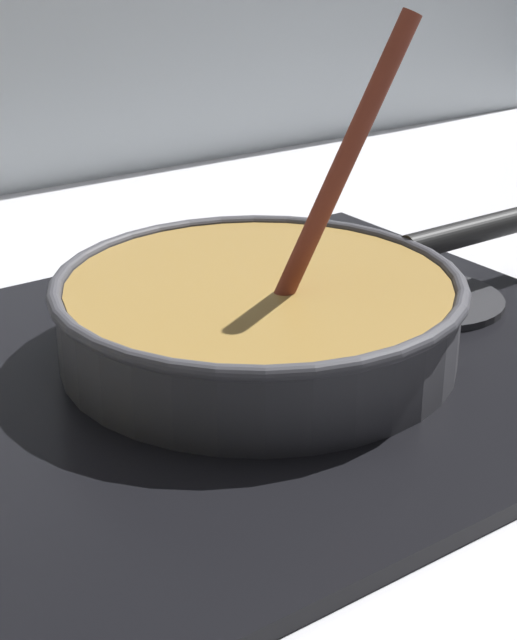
# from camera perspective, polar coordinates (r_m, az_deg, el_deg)

# --- Properties ---
(ground) EXTENTS (2.40, 1.60, 0.04)m
(ground) POSITION_cam_1_polar(r_m,az_deg,el_deg) (0.52, 2.18, -18.07)
(ground) COLOR #B7B7BC
(hob_plate) EXTENTS (0.56, 0.48, 0.01)m
(hob_plate) POSITION_cam_1_polar(r_m,az_deg,el_deg) (0.72, 0.00, -2.53)
(hob_plate) COLOR black
(hob_plate) RESTS_ON ground
(burner_ring) EXTENTS (0.19, 0.19, 0.01)m
(burner_ring) POSITION_cam_1_polar(r_m,az_deg,el_deg) (0.72, 0.00, -1.82)
(burner_ring) COLOR #592D0C
(burner_ring) RESTS_ON hob_plate
(spare_burner) EXTENTS (0.12, 0.12, 0.01)m
(spare_burner) POSITION_cam_1_polar(r_m,az_deg,el_deg) (0.83, 10.02, 1.17)
(spare_burner) COLOR #262628
(spare_burner) RESTS_ON hob_plate
(cooking_pan) EXTENTS (0.47, 0.30, 0.25)m
(cooking_pan) POSITION_cam_1_polar(r_m,az_deg,el_deg) (0.71, 0.14, 0.43)
(cooking_pan) COLOR #38383D
(cooking_pan) RESTS_ON hob_plate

